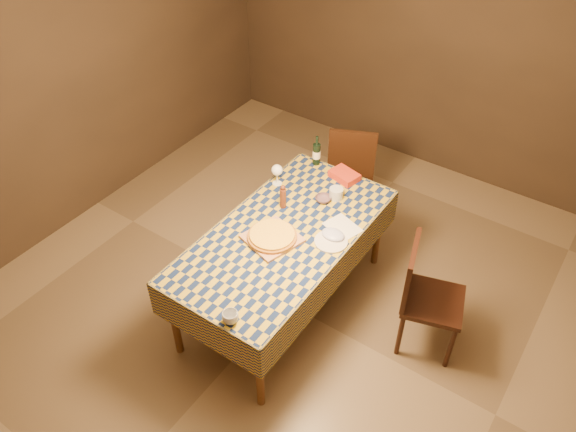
{
  "coord_description": "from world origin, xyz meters",
  "views": [
    {
      "loc": [
        1.72,
        -2.45,
        3.54
      ],
      "look_at": [
        0.0,
        0.05,
        0.9
      ],
      "focal_mm": 35.0,
      "sensor_mm": 36.0,
      "label": 1
    }
  ],
  "objects_px": {
    "dining_table": "(284,241)",
    "chair_far": "(352,163)",
    "bowl": "(323,199)",
    "white_plate": "(331,241)",
    "cutting_board": "(272,238)",
    "chair_right": "(423,292)",
    "pizza": "(272,236)",
    "wine_bottle": "(316,154)"
  },
  "relations": [
    {
      "from": "cutting_board",
      "to": "bowl",
      "type": "xyz_separation_m",
      "value": [
        0.07,
        0.58,
        0.01
      ]
    },
    {
      "from": "wine_bottle",
      "to": "white_plate",
      "type": "bearing_deg",
      "value": -51.27
    },
    {
      "from": "dining_table",
      "to": "chair_far",
      "type": "relative_size",
      "value": 1.98
    },
    {
      "from": "pizza",
      "to": "chair_far",
      "type": "height_order",
      "value": "chair_far"
    },
    {
      "from": "cutting_board",
      "to": "white_plate",
      "type": "relative_size",
      "value": 1.44
    },
    {
      "from": "white_plate",
      "to": "chair_right",
      "type": "distance_m",
      "value": 0.74
    },
    {
      "from": "pizza",
      "to": "chair_right",
      "type": "distance_m",
      "value": 1.15
    },
    {
      "from": "chair_right",
      "to": "dining_table",
      "type": "bearing_deg",
      "value": -164.78
    },
    {
      "from": "pizza",
      "to": "chair_far",
      "type": "relative_size",
      "value": 0.49
    },
    {
      "from": "dining_table",
      "to": "white_plate",
      "type": "height_order",
      "value": "white_plate"
    },
    {
      "from": "bowl",
      "to": "chair_far",
      "type": "relative_size",
      "value": 0.13
    },
    {
      "from": "cutting_board",
      "to": "wine_bottle",
      "type": "relative_size",
      "value": 1.3
    },
    {
      "from": "bowl",
      "to": "chair_right",
      "type": "distance_m",
      "value": 1.03
    },
    {
      "from": "pizza",
      "to": "wine_bottle",
      "type": "height_order",
      "value": "wine_bottle"
    },
    {
      "from": "chair_far",
      "to": "wine_bottle",
      "type": "bearing_deg",
      "value": -99.85
    },
    {
      "from": "white_plate",
      "to": "chair_far",
      "type": "bearing_deg",
      "value": 112.63
    },
    {
      "from": "dining_table",
      "to": "cutting_board",
      "type": "xyz_separation_m",
      "value": [
        -0.03,
        -0.1,
        0.09
      ]
    },
    {
      "from": "wine_bottle",
      "to": "dining_table",
      "type": "bearing_deg",
      "value": -72.43
    },
    {
      "from": "cutting_board",
      "to": "bowl",
      "type": "height_order",
      "value": "bowl"
    },
    {
      "from": "bowl",
      "to": "chair_far",
      "type": "bearing_deg",
      "value": 104.47
    },
    {
      "from": "cutting_board",
      "to": "chair_right",
      "type": "xyz_separation_m",
      "value": [
        1.04,
        0.38,
        -0.26
      ]
    },
    {
      "from": "bowl",
      "to": "wine_bottle",
      "type": "bearing_deg",
      "value": 128.67
    },
    {
      "from": "cutting_board",
      "to": "pizza",
      "type": "bearing_deg",
      "value": 0.0
    },
    {
      "from": "cutting_board",
      "to": "bowl",
      "type": "distance_m",
      "value": 0.58
    },
    {
      "from": "dining_table",
      "to": "pizza",
      "type": "height_order",
      "value": "pizza"
    },
    {
      "from": "dining_table",
      "to": "chair_far",
      "type": "xyz_separation_m",
      "value": [
        -0.19,
        1.36,
        -0.17
      ]
    },
    {
      "from": "wine_bottle",
      "to": "chair_right",
      "type": "bearing_deg",
      "value": -24.71
    },
    {
      "from": "bowl",
      "to": "chair_right",
      "type": "bearing_deg",
      "value": -11.63
    },
    {
      "from": "pizza",
      "to": "bowl",
      "type": "distance_m",
      "value": 0.58
    },
    {
      "from": "white_plate",
      "to": "chair_right",
      "type": "relative_size",
      "value": 0.26
    },
    {
      "from": "dining_table",
      "to": "pizza",
      "type": "bearing_deg",
      "value": -106.97
    },
    {
      "from": "cutting_board",
      "to": "white_plate",
      "type": "bearing_deg",
      "value": 30.92
    },
    {
      "from": "dining_table",
      "to": "bowl",
      "type": "bearing_deg",
      "value": 85.34
    },
    {
      "from": "dining_table",
      "to": "wine_bottle",
      "type": "distance_m",
      "value": 0.93
    },
    {
      "from": "bowl",
      "to": "dining_table",
      "type": "bearing_deg",
      "value": -94.66
    },
    {
      "from": "cutting_board",
      "to": "chair_far",
      "type": "height_order",
      "value": "chair_far"
    },
    {
      "from": "pizza",
      "to": "white_plate",
      "type": "height_order",
      "value": "pizza"
    },
    {
      "from": "bowl",
      "to": "wine_bottle",
      "type": "distance_m",
      "value": 0.51
    },
    {
      "from": "wine_bottle",
      "to": "chair_right",
      "type": "xyz_separation_m",
      "value": [
        1.29,
        -0.59,
        -0.35
      ]
    },
    {
      "from": "pizza",
      "to": "chair_right",
      "type": "relative_size",
      "value": 0.49
    },
    {
      "from": "pizza",
      "to": "bowl",
      "type": "bearing_deg",
      "value": 83.06
    },
    {
      "from": "pizza",
      "to": "chair_far",
      "type": "distance_m",
      "value": 1.5
    }
  ]
}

